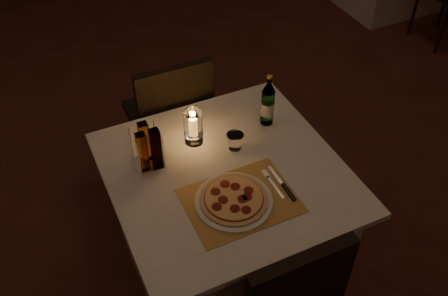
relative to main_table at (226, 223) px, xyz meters
name	(u,v)px	position (x,y,z in m)	size (l,w,h in m)	color
floor	(199,216)	(0.01, 0.39, -0.38)	(8.00, 10.00, 0.02)	#4D2118
main_table	(226,223)	(0.00, 0.00, 0.00)	(1.00, 1.00, 0.74)	silver
chair_far	(171,111)	(0.00, 0.71, 0.18)	(0.42, 0.42, 0.90)	black
placemat	(240,200)	(-0.02, -0.18, 0.37)	(0.45, 0.34, 0.00)	gold
plate	(234,201)	(-0.05, -0.18, 0.38)	(0.32, 0.32, 0.01)	white
pizza	(234,199)	(-0.05, -0.18, 0.39)	(0.28, 0.28, 0.02)	#D8B77F
fork	(271,182)	(0.14, -0.15, 0.37)	(0.02, 0.18, 0.00)	silver
knife	(286,188)	(0.18, -0.21, 0.37)	(0.02, 0.22, 0.01)	black
tumbler	(235,141)	(0.10, 0.12, 0.41)	(0.08, 0.08, 0.08)	white
water_bottle	(268,104)	(0.32, 0.22, 0.47)	(0.06, 0.06, 0.27)	#59A55D
hurricane_candle	(193,125)	(-0.05, 0.24, 0.47)	(0.09, 0.09, 0.17)	white
cruet_caddy	(148,148)	(-0.29, 0.18, 0.46)	(0.12, 0.12, 0.21)	white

